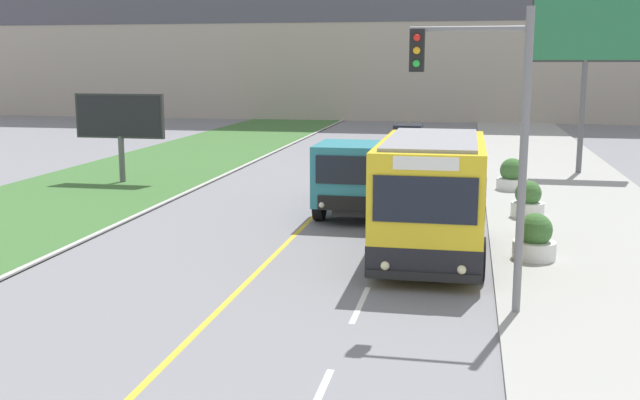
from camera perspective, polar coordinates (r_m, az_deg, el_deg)
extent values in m
cube|color=silver|center=(15.62, 3.10, -7.93)|extent=(0.12, 2.40, 0.01)
cube|color=silver|center=(20.00, 4.97, -3.81)|extent=(0.12, 2.40, 0.01)
cube|color=silver|center=(24.46, 6.15, -1.18)|extent=(0.12, 2.40, 0.01)
cube|color=silver|center=(28.97, 6.97, 0.63)|extent=(0.12, 2.40, 0.01)
cube|color=silver|center=(33.50, 7.56, 1.96)|extent=(0.12, 2.40, 0.01)
cube|color=yellow|center=(18.87, 8.47, 0.34)|extent=(2.52, 5.72, 2.74)
cube|color=black|center=(19.08, 8.38, -2.67)|extent=(2.54, 5.74, 0.70)
cube|color=black|center=(18.81, 8.50, 1.58)|extent=(2.54, 5.27, 0.96)
cube|color=gray|center=(18.68, 8.58, 4.60)|extent=(2.14, 5.15, 0.08)
cube|color=black|center=(15.97, 7.99, 0.00)|extent=(2.22, 0.04, 1.01)
cube|color=black|center=(16.35, 7.84, -5.80)|extent=(2.47, 0.06, 0.20)
sphere|color=#F4EAB2|center=(16.34, 4.98, -5.01)|extent=(0.20, 0.20, 0.20)
sphere|color=#F4EAB2|center=(16.26, 10.74, -5.24)|extent=(0.20, 0.20, 0.20)
cube|color=white|center=(15.85, 8.06, 2.77)|extent=(1.38, 0.04, 0.28)
cylinder|color=black|center=(17.65, 4.22, -4.08)|extent=(0.28, 1.00, 1.00)
cylinder|color=black|center=(17.54, 12.02, -4.38)|extent=(0.28, 1.00, 1.00)
cylinder|color=black|center=(20.97, 5.37, -1.75)|extent=(0.28, 1.00, 1.00)
cylinder|color=black|center=(20.88, 11.91, -1.99)|extent=(0.28, 1.00, 1.00)
cube|color=black|center=(25.46, 3.41, 0.34)|extent=(1.11, 6.32, 0.20)
cube|color=teal|center=(23.42, 2.80, 2.03)|extent=(2.46, 2.50, 1.88)
cube|color=black|center=(22.14, 2.32, 2.28)|extent=(2.09, 0.04, 0.85)
cube|color=black|center=(22.30, 2.30, -0.28)|extent=(1.97, 0.06, 0.44)
sphere|color=silver|center=(22.45, 0.13, -0.38)|extent=(0.18, 0.18, 0.18)
sphere|color=silver|center=(22.19, 4.49, -0.54)|extent=(0.18, 0.18, 0.18)
cube|color=slate|center=(26.78, 3.81, 1.18)|extent=(2.33, 3.57, 0.12)
cube|color=slate|center=(26.84, 1.48, 2.60)|extent=(0.12, 3.57, 1.39)
cube|color=slate|center=(26.56, 6.20, 2.45)|extent=(0.12, 3.57, 1.39)
cube|color=slate|center=(24.99, 3.32, 1.99)|extent=(2.33, 0.12, 1.39)
cube|color=slate|center=(28.38, 4.28, 3.00)|extent=(2.33, 0.12, 1.39)
cube|color=slate|center=(24.88, 3.34, 3.84)|extent=(2.33, 0.12, 0.24)
cylinder|color=black|center=(23.53, -0.03, -0.31)|extent=(0.30, 1.04, 1.04)
cylinder|color=black|center=(23.21, 5.45, -0.51)|extent=(0.30, 1.04, 1.04)
cylinder|color=black|center=(27.13, 1.49, 1.14)|extent=(0.30, 1.04, 1.04)
cylinder|color=black|center=(26.85, 6.25, 0.98)|extent=(0.30, 1.04, 1.04)
cube|color=black|center=(42.63, 6.72, 4.46)|extent=(1.80, 4.30, 0.61)
cube|color=black|center=(42.68, 6.75, 5.32)|extent=(1.53, 2.36, 0.65)
cylinder|color=black|center=(41.45, 5.45, 4.06)|extent=(0.18, 0.62, 0.62)
cylinder|color=black|center=(41.32, 7.69, 3.99)|extent=(0.18, 0.62, 0.62)
cylinder|color=black|center=(44.00, 5.79, 4.43)|extent=(0.18, 0.62, 0.62)
cylinder|color=black|center=(43.88, 7.91, 4.37)|extent=(0.18, 0.62, 0.62)
cylinder|color=slate|center=(14.78, 15.21, 2.49)|extent=(0.16, 0.16, 5.94)
cylinder|color=slate|center=(14.62, 11.30, 12.68)|extent=(2.20, 0.10, 0.10)
cube|color=black|center=(14.64, 7.41, 11.22)|extent=(0.28, 0.24, 0.80)
sphere|color=red|center=(14.52, 7.40, 12.18)|extent=(0.14, 0.14, 0.14)
sphere|color=orange|center=(14.52, 7.37, 11.23)|extent=(0.14, 0.14, 0.14)
sphere|color=green|center=(14.51, 7.35, 10.28)|extent=(0.14, 0.14, 0.14)
cylinder|color=#59595B|center=(34.89, 19.32, 5.92)|extent=(0.24, 0.24, 4.99)
cube|color=#333333|center=(34.83, 19.70, 12.20)|extent=(4.69, 0.20, 2.83)
cube|color=#287547|center=(34.72, 19.73, 12.21)|extent=(4.53, 0.02, 2.67)
cylinder|color=#59595B|center=(31.93, -14.86, 3.01)|extent=(0.24, 0.24, 1.92)
cube|color=#333333|center=(31.76, -15.02, 6.21)|extent=(3.79, 0.20, 1.82)
cube|color=black|center=(31.66, -15.10, 6.19)|extent=(3.63, 0.02, 1.66)
cylinder|color=silver|center=(19.45, 16.00, -3.69)|extent=(1.06, 1.06, 0.45)
sphere|color=#3D6B33|center=(19.33, 16.08, -2.20)|extent=(0.85, 0.85, 0.85)
cylinder|color=silver|center=(24.55, 15.52, -0.72)|extent=(1.03, 1.03, 0.48)
sphere|color=#3D6B33|center=(24.46, 15.58, 0.48)|extent=(0.83, 0.83, 0.83)
cylinder|color=silver|center=(29.68, 14.39, 1.19)|extent=(1.16, 1.16, 0.44)
sphere|color=#3D6B33|center=(29.60, 14.44, 2.22)|extent=(0.92, 0.92, 0.92)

